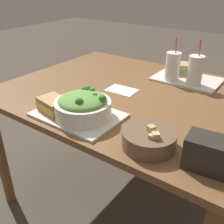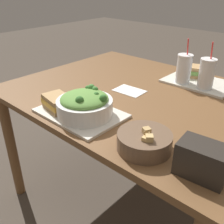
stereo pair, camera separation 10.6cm
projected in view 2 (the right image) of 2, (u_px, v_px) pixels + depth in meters
name	position (u px, v px, depth m)	size (l,w,h in m)	color
ground_plane	(133.00, 198.00, 1.76)	(12.00, 12.00, 0.00)	#4C4238
dining_table	(137.00, 107.00, 1.44)	(1.34, 1.06, 0.77)	brown
tray_near	(81.00, 113.00, 1.17)	(0.38, 0.26, 0.01)	beige
tray_far	(199.00, 82.00, 1.51)	(0.38, 0.26, 0.01)	beige
salad_bowl	(86.00, 105.00, 1.12)	(0.24, 0.24, 0.12)	white
soup_bowl	(144.00, 141.00, 0.93)	(0.20, 0.20, 0.08)	brown
sandwich_near	(57.00, 102.00, 1.18)	(0.15, 0.12, 0.06)	tan
baguette_near	(95.00, 99.00, 1.22)	(0.14, 0.10, 0.06)	tan
sandwich_far	(190.00, 71.00, 1.57)	(0.16, 0.15, 0.06)	tan
drink_cup_dark	(184.00, 70.00, 1.46)	(0.08, 0.08, 0.25)	silver
drink_cup_red	(206.00, 75.00, 1.38)	(0.08, 0.08, 0.25)	silver
chip_bag	(203.00, 160.00, 0.79)	(0.16, 0.11, 0.11)	#28231E
napkin_folded	(129.00, 91.00, 1.41)	(0.17, 0.12, 0.00)	white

